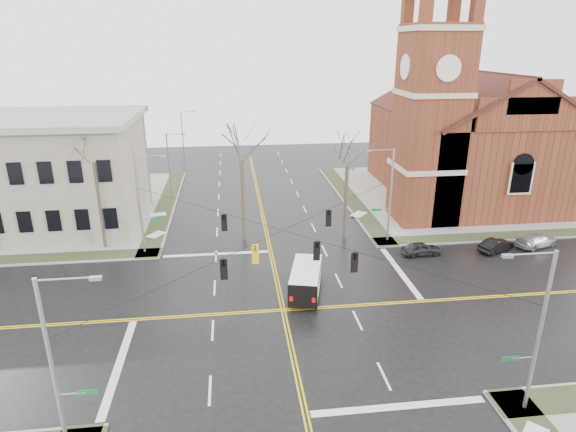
{
  "coord_description": "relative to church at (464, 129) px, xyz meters",
  "views": [
    {
      "loc": [
        -3.33,
        -30.22,
        18.2
      ],
      "look_at": [
        1.09,
        6.0,
        5.04
      ],
      "focal_mm": 30.0,
      "sensor_mm": 36.0,
      "label": 1
    }
  ],
  "objects": [
    {
      "name": "signal_pole_nw",
      "position": [
        -36.09,
        -13.28,
        -3.48
      ],
      "size": [
        2.75,
        0.22,
        9.0
      ],
      "color": "gray",
      "rests_on": "ground"
    },
    {
      "name": "parked_car_c",
      "position": [
        0.36,
        -16.17,
        -7.79
      ],
      "size": [
        4.75,
        3.06,
        1.28
      ],
      "primitive_type": "imported",
      "rotation": [
        0.0,
        0.0,
        1.88
      ],
      "color": "#959697",
      "rests_on": "ground"
    },
    {
      "name": "civic_building_a",
      "position": [
        -46.76,
        -4.78,
        -2.93
      ],
      "size": [
        18.0,
        14.0,
        11.0
      ],
      "primitive_type": "cube",
      "color": "gray",
      "rests_on": "ground"
    },
    {
      "name": "tree_ne",
      "position": [
        -17.2,
        -11.83,
        -0.72
      ],
      "size": [
        4.0,
        4.0,
        10.64
      ],
      "color": "#3E3027",
      "rests_on": "ground"
    },
    {
      "name": "signal_pole_sw",
      "position": [
        -36.09,
        -36.28,
        -3.48
      ],
      "size": [
        2.75,
        0.22,
        9.0
      ],
      "color": "gray",
      "rests_on": "ground"
    },
    {
      "name": "cargo_van",
      "position": [
        -22.71,
        -22.32,
        -7.19
      ],
      "size": [
        3.41,
        5.87,
        2.1
      ],
      "rotation": [
        0.0,
        0.0,
        -0.24
      ],
      "color": "white",
      "rests_on": "ground"
    },
    {
      "name": "parked_car_a",
      "position": [
        -11.22,
        -16.72,
        -7.83
      ],
      "size": [
        3.6,
        1.63,
        1.2
      ],
      "primitive_type": "imported",
      "rotation": [
        0.0,
        0.0,
        1.63
      ],
      "color": "black",
      "rests_on": "ground"
    },
    {
      "name": "streetlight_north_b",
      "position": [
        -35.42,
        23.22,
        -3.97
      ],
      "size": [
        2.3,
        0.2,
        8.0
      ],
      "color": "gray",
      "rests_on": "ground"
    },
    {
      "name": "parked_car_b",
      "position": [
        -4.06,
        -16.81,
        -7.83
      ],
      "size": [
        3.89,
        2.7,
        1.22
      ],
      "primitive_type": "imported",
      "rotation": [
        0.0,
        0.0,
        2.0
      ],
      "color": "black",
      "rests_on": "ground"
    },
    {
      "name": "church",
      "position": [
        0.0,
        0.0,
        0.0
      ],
      "size": [
        24.28,
        27.48,
        27.5
      ],
      "color": "#612A19",
      "rests_on": "ground"
    },
    {
      "name": "signal_pole_se",
      "position": [
        -13.44,
        -36.28,
        -3.48
      ],
      "size": [
        2.75,
        0.22,
        9.0
      ],
      "color": "gray",
      "rests_on": "ground"
    },
    {
      "name": "sidewalks",
      "position": [
        -24.76,
        -24.78,
        -8.36
      ],
      "size": [
        80.0,
        80.0,
        0.17
      ],
      "color": "gray",
      "rests_on": "ground"
    },
    {
      "name": "tree_nw_far",
      "position": [
        -40.07,
        -11.68,
        0.36
      ],
      "size": [
        4.0,
        4.0,
        12.16
      ],
      "color": "#3E3027",
      "rests_on": "ground"
    },
    {
      "name": "streetlight_north_a",
      "position": [
        -35.42,
        3.22,
        -3.97
      ],
      "size": [
        2.3,
        0.2,
        8.0
      ],
      "color": "gray",
      "rests_on": "ground"
    },
    {
      "name": "span_wires",
      "position": [
        -24.76,
        -24.78,
        -2.23
      ],
      "size": [
        23.02,
        23.02,
        0.03
      ],
      "color": "black",
      "rests_on": "ground"
    },
    {
      "name": "ground",
      "position": [
        -24.76,
        -24.78,
        -8.43
      ],
      "size": [
        120.0,
        120.0,
        0.0
      ],
      "primitive_type": "plane",
      "color": "black",
      "rests_on": "ground"
    },
    {
      "name": "signal_pole_ne",
      "position": [
        -13.44,
        -13.28,
        -3.48
      ],
      "size": [
        2.75,
        0.22,
        9.0
      ],
      "color": "gray",
      "rests_on": "ground"
    },
    {
      "name": "road_markings",
      "position": [
        -24.76,
        -24.78,
        -8.43
      ],
      "size": [
        100.0,
        100.0,
        0.01
      ],
      "color": "gold",
      "rests_on": "ground"
    },
    {
      "name": "tree_nw_near",
      "position": [
        -27.05,
        -11.26,
        0.12
      ],
      "size": [
        4.0,
        4.0,
        11.83
      ],
      "color": "#3E3027",
      "rests_on": "ground"
    },
    {
      "name": "traffic_signals",
      "position": [
        -24.76,
        -25.45,
        -2.98
      ],
      "size": [
        8.21,
        8.26,
        1.3
      ],
      "color": "black",
      "rests_on": "ground"
    }
  ]
}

